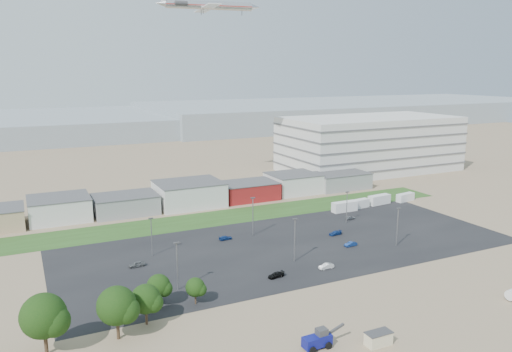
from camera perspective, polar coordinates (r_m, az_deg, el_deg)
ground at (r=116.10m, az=6.51°, el=-11.25°), size 700.00×700.00×0.00m
parking_lot at (r=134.47m, az=3.78°, el=-7.91°), size 120.00×50.00×0.01m
grass_strip at (r=159.85m, az=-3.44°, el=-4.68°), size 160.00×16.00×0.02m
hills_backdrop at (r=418.66m, az=-12.09°, el=5.95°), size 700.00×200.00×9.00m
building_row at (r=171.17m, az=-11.17°, el=-2.39°), size 170.00×20.00×8.00m
parking_garage at (r=238.95m, az=12.84°, el=3.62°), size 80.00×40.00×25.00m
portable_shed at (r=91.02m, az=13.82°, el=-17.58°), size 4.65×2.42×2.34m
telehandler at (r=88.05m, az=6.99°, el=-18.00°), size 8.14×2.94×3.36m
box_trailer_a at (r=167.85m, az=10.08°, el=-3.46°), size 8.78×2.79×3.29m
box_trailer_b at (r=173.01m, az=11.67°, el=-3.13°), size 8.00×3.38×2.91m
box_trailer_c at (r=179.53m, az=13.91°, el=-2.64°), size 8.87×3.68×3.23m
box_trailer_d at (r=186.21m, az=16.70°, el=-2.35°), size 7.76×3.57×2.80m
tree_far_left at (r=90.62m, az=-23.09°, el=-14.97°), size 7.92×7.92×11.87m
tree_left at (r=91.48m, az=-15.62°, el=-14.51°), size 7.25×7.25×10.87m
tree_mid at (r=95.46m, az=-12.49°, el=-13.90°), size 5.82×5.82×8.74m
tree_right at (r=101.98m, az=-11.06°, el=-12.49°), size 4.98×4.98×7.47m
tree_near at (r=102.04m, az=-6.96°, el=-12.73°), size 4.14×4.14×6.20m
lightpole_front_l at (r=107.78m, az=-8.99°, el=-10.16°), size 1.24×0.52×10.57m
lightpole_front_m at (r=122.01m, az=4.44°, el=-7.32°), size 1.28×0.53×10.85m
lightpole_front_r at (r=137.56m, az=15.84°, el=-5.62°), size 1.22×0.51×10.37m
lightpole_back_l at (r=128.20m, az=-11.84°, el=-6.82°), size 1.16×0.48×9.84m
lightpole_back_m at (r=140.60m, az=-0.35°, el=-4.65°), size 1.29×0.54×10.98m
lightpole_back_r at (r=154.23m, az=10.32°, el=-3.56°), size 1.16×0.49×9.90m
airliner at (r=199.74m, az=-5.37°, el=18.85°), size 43.78×32.83×11.93m
parked_car_1 at (r=135.71m, az=10.76°, el=-7.65°), size 3.75×1.53×1.21m
parked_car_3 at (r=114.38m, az=2.31°, el=-11.23°), size 4.17×2.16×1.16m
parked_car_5 at (r=123.32m, az=-13.46°, el=-9.77°), size 3.93×1.79×1.31m
parked_car_6 at (r=138.61m, az=-3.50°, el=-7.06°), size 3.89×1.84×1.10m
parked_car_8 at (r=159.51m, az=10.73°, el=-4.70°), size 3.35×1.38×1.14m
parked_car_10 at (r=104.98m, az=-11.71°, el=-13.67°), size 4.32×2.14×1.21m
parked_car_12 at (r=144.03m, az=9.05°, el=-6.45°), size 4.13×2.04×1.16m
parked_car_13 at (r=120.10m, az=8.03°, el=-10.17°), size 3.78×1.38×1.24m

